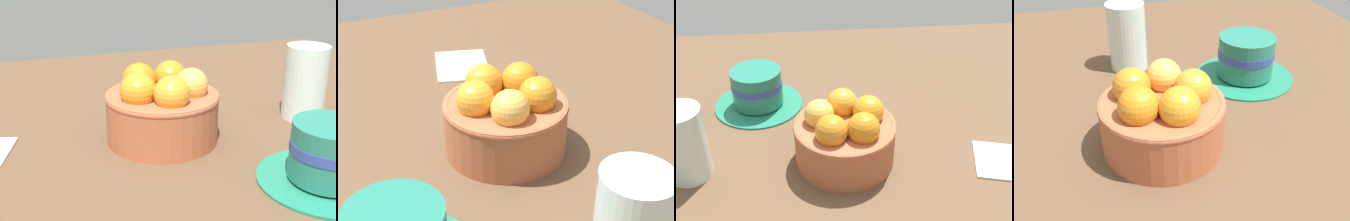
# 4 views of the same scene
# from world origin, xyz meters

# --- Properties ---
(ground_plane) EXTENTS (1.14, 1.00, 0.03)m
(ground_plane) POSITION_xyz_m (0.00, 0.00, -0.02)
(ground_plane) COLOR brown
(terracotta_bowl) EXTENTS (0.15, 0.15, 0.10)m
(terracotta_bowl) POSITION_xyz_m (-0.00, 0.00, 0.05)
(terracotta_bowl) COLOR #AD5938
(terracotta_bowl) RESTS_ON ground_plane
(coffee_cup) EXTENTS (0.16, 0.16, 0.07)m
(coffee_cup) POSITION_xyz_m (0.14, -0.17, 0.03)
(coffee_cup) COLOR #20765A
(coffee_cup) RESTS_ON ground_plane
(water_glass) EXTENTS (0.06, 0.06, 0.11)m
(water_glass) POSITION_xyz_m (0.23, 0.01, 0.06)
(water_glass) COLOR silver
(water_glass) RESTS_ON ground_plane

